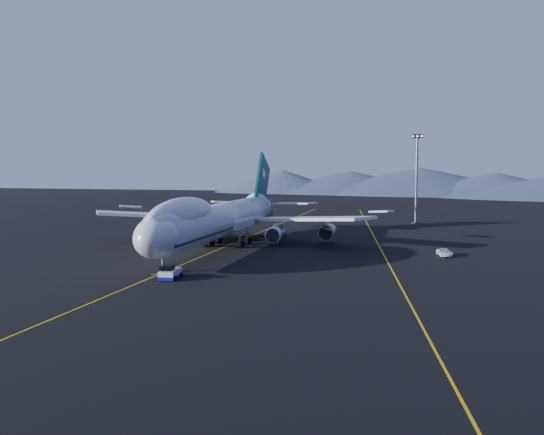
% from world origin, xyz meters
% --- Properties ---
extents(ground, '(500.00, 500.00, 0.00)m').
position_xyz_m(ground, '(0.00, 0.00, 0.00)').
color(ground, black).
rests_on(ground, ground).
extents(taxiway_line_main, '(0.25, 220.00, 0.01)m').
position_xyz_m(taxiway_line_main, '(0.00, 0.00, 0.01)').
color(taxiway_line_main, gold).
rests_on(taxiway_line_main, ground).
extents(taxiway_line_side, '(28.08, 198.09, 0.01)m').
position_xyz_m(taxiway_line_side, '(30.00, 10.00, 0.01)').
color(taxiway_line_side, gold).
rests_on(taxiway_line_side, ground).
extents(boeing_747, '(59.62, 72.43, 19.37)m').
position_xyz_m(boeing_747, '(0.00, 0.03, 5.81)').
color(boeing_747, silver).
rests_on(boeing_747, ground).
extents(pushback_tug, '(3.08, 4.88, 2.02)m').
position_xyz_m(pushback_tug, '(3.00, -30.67, 0.64)').
color(pushback_tug, silver).
rests_on(pushback_tug, ground).
extents(service_van, '(3.07, 5.07, 1.32)m').
position_xyz_m(service_van, '(42.05, 1.22, 0.66)').
color(service_van, white).
rests_on(service_van, ground).
extents(floodlight_mast, '(3.04, 2.28, 24.61)m').
position_xyz_m(floodlight_mast, '(36.31, 61.25, 12.47)').
color(floodlight_mast, black).
rests_on(floodlight_mast, ground).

